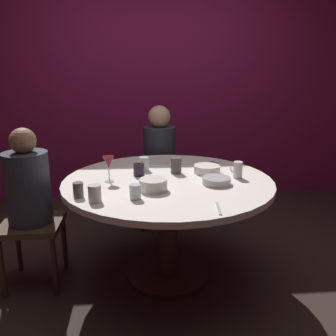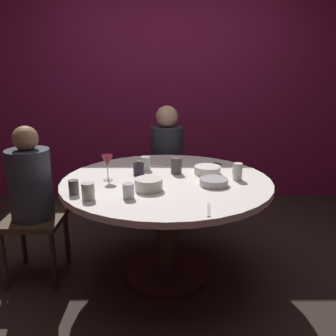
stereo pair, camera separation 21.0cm
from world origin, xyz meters
name	(u,v)px [view 1 (the left image)]	position (x,y,z in m)	size (l,w,h in m)	color
ground_plane	(168,275)	(0.00, 0.00, 0.00)	(8.00, 8.00, 0.00)	#2D231E
back_wall	(155,85)	(0.00, 1.80, 1.30)	(6.00, 0.10, 2.60)	maroon
dining_table	(168,198)	(0.00, 0.00, 0.61)	(1.44, 1.44, 0.75)	silver
seated_diner_left	(28,191)	(-0.94, 0.00, 0.69)	(0.40, 0.40, 1.12)	#3F2D1E
seated_diner_back	(160,152)	(0.00, 0.95, 0.72)	(0.40, 0.40, 1.16)	#3F2D1E
candle_holder	(139,170)	(-0.20, 0.10, 0.79)	(0.08, 0.08, 0.11)	black
wine_glass	(109,163)	(-0.40, -0.02, 0.88)	(0.08, 0.08, 0.18)	silver
dinner_plate	(154,162)	(-0.08, 0.45, 0.76)	(0.25, 0.25, 0.01)	silver
cell_phone	(209,164)	(0.36, 0.36, 0.75)	(0.07, 0.14, 0.01)	black
bowl_serving_large	(216,181)	(0.31, -0.13, 0.77)	(0.19, 0.19, 0.05)	#B7B7BC
bowl_salad_center	(153,185)	(-0.11, -0.22, 0.79)	(0.17, 0.17, 0.07)	beige
bowl_small_white	(207,169)	(0.30, 0.13, 0.78)	(0.19, 0.19, 0.06)	silver
cup_near_candle	(176,165)	(0.07, 0.14, 0.81)	(0.08, 0.08, 0.12)	#4C4742
cup_by_left_diner	(95,193)	(-0.45, -0.39, 0.80)	(0.07, 0.07, 0.10)	#B2ADA3
cup_by_right_diner	(144,164)	(-0.16, 0.24, 0.80)	(0.07, 0.07, 0.10)	silver
cup_center_front	(78,190)	(-0.56, -0.31, 0.79)	(0.06, 0.06, 0.09)	#4C4742
cup_far_edge	(135,192)	(-0.22, -0.37, 0.79)	(0.07, 0.07, 0.09)	silver
cup_beside_wine	(238,170)	(0.49, -0.01, 0.81)	(0.06, 0.06, 0.12)	silver
fork_near_plate	(219,208)	(0.23, -0.56, 0.75)	(0.02, 0.18, 0.01)	#B7B7BC
knife_near_plate	(231,169)	(0.50, 0.22, 0.75)	(0.02, 0.18, 0.01)	#B7B7BC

